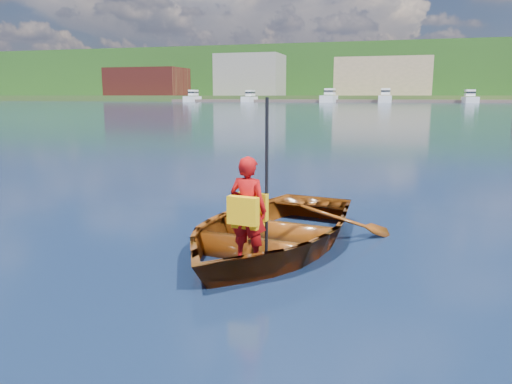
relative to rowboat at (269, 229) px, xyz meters
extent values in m
plane|color=#0F2B49|center=(0.93, 0.48, -0.23)|extent=(600.00, 600.00, 0.00)
imported|color=brown|center=(0.00, 0.00, 0.00)|extent=(3.22, 4.07, 0.76)
imported|color=#AE0C0D|center=(-0.01, -0.91, 0.45)|extent=(0.47, 0.35, 1.17)
cube|color=yellow|center=(-0.03, -1.03, 0.47)|extent=(0.35, 0.16, 0.30)
cube|color=yellow|center=(0.01, -0.79, 0.47)|extent=(0.35, 0.14, 0.30)
cube|color=yellow|center=(-0.01, -0.91, 0.29)|extent=(0.33, 0.27, 0.05)
cylinder|color=black|center=(0.17, -0.79, 0.76)|extent=(0.04, 0.04, 1.77)
cube|color=#365D24|center=(0.93, 190.48, 0.77)|extent=(400.00, 80.00, 2.00)
cube|color=#2F471C|center=(0.93, 240.48, 10.77)|extent=(400.00, 100.00, 22.00)
cube|color=brown|center=(11.44, 148.48, 0.17)|extent=(159.97, 12.96, 0.80)
cube|color=brown|center=(-89.07, 165.48, 6.77)|extent=(28.00, 16.00, 10.00)
cube|color=gray|center=(-49.07, 165.48, 8.77)|extent=(22.00, 16.00, 14.00)
cube|color=tan|center=(-4.07, 165.48, 7.77)|extent=(30.00, 16.00, 12.00)
cube|color=white|center=(-61.83, 143.48, 0.56)|extent=(2.57, 9.18, 1.97)
cube|color=white|center=(-61.83, 144.40, 2.64)|extent=(1.80, 4.13, 1.80)
cube|color=black|center=(-61.83, 144.40, 2.74)|extent=(1.85, 4.32, 0.50)
cube|color=white|center=(-42.89, 143.48, 0.51)|extent=(2.70, 9.64, 1.85)
cube|color=white|center=(-42.89, 144.44, 2.52)|extent=(1.89, 4.34, 1.80)
cube|color=black|center=(-42.89, 144.44, 2.62)|extent=(1.94, 4.53, 0.50)
cube|color=white|center=(-18.42, 143.48, 0.67)|extent=(3.74, 13.35, 2.24)
cube|color=white|center=(-18.42, 144.82, 2.91)|extent=(2.62, 6.01, 1.80)
cube|color=black|center=(-18.42, 144.82, 3.01)|extent=(2.69, 6.28, 0.50)
cube|color=white|center=(-2.37, 143.48, 0.66)|extent=(3.45, 12.34, 2.22)
cube|color=white|center=(-2.37, 144.71, 2.89)|extent=(2.42, 5.55, 1.80)
cube|color=black|center=(-2.37, 144.71, 2.99)|extent=(2.49, 5.80, 0.50)
cube|color=white|center=(20.07, 143.48, 0.49)|extent=(3.33, 11.91, 1.79)
cube|color=white|center=(20.07, 144.67, 2.46)|extent=(2.33, 5.36, 1.80)
cube|color=black|center=(20.07, 144.67, 2.56)|extent=(2.40, 5.60, 0.50)
cylinder|color=#382314|center=(-46.76, 269.94, 19.58)|extent=(0.80, 0.80, 3.83)
sphere|color=#336020|center=(-46.76, 269.94, 24.68)|extent=(7.15, 7.15, 7.15)
cylinder|color=#382314|center=(-56.56, 240.96, 13.37)|extent=(0.80, 0.80, 3.02)
sphere|color=#336020|center=(-56.56, 240.96, 17.40)|extent=(5.63, 5.63, 5.63)
cylinder|color=#382314|center=(-94.88, 231.58, 11.87)|extent=(0.80, 0.80, 3.77)
sphere|color=#336020|center=(-94.88, 231.58, 16.90)|extent=(7.04, 7.04, 7.04)
cylinder|color=#382314|center=(-120.13, 276.10, 20.55)|extent=(0.80, 0.80, 3.31)
sphere|color=#336020|center=(-120.13, 276.10, 24.96)|extent=(6.18, 6.18, 6.18)
cylinder|color=#382314|center=(-56.61, 196.25, 4.76)|extent=(0.80, 0.80, 3.67)
sphere|color=#336020|center=(-56.61, 196.25, 9.65)|extent=(6.85, 6.85, 6.85)
cylinder|color=#382314|center=(-70.34, 216.70, 8.85)|extent=(0.80, 0.80, 3.67)
sphere|color=#336020|center=(-70.34, 216.70, 13.75)|extent=(6.86, 6.86, 6.86)
cylinder|color=#382314|center=(40.19, 201.38, 6.04)|extent=(0.80, 0.80, 4.18)
sphere|color=#336020|center=(40.19, 201.38, 11.61)|extent=(7.80, 7.80, 7.80)
cylinder|color=#382314|center=(-76.94, 279.52, 20.99)|extent=(0.80, 0.80, 2.82)
sphere|color=#336020|center=(-76.94, 279.52, 24.74)|extent=(5.26, 5.26, 5.26)
cylinder|color=#382314|center=(-98.74, 254.13, 16.55)|extent=(0.80, 0.80, 4.10)
sphere|color=#336020|center=(-98.74, 254.13, 22.02)|extent=(7.66, 7.66, 7.66)
cylinder|color=#382314|center=(-147.89, 196.13, 4.14)|extent=(0.80, 0.80, 2.48)
sphere|color=#336020|center=(-147.89, 196.13, 7.44)|extent=(4.62, 4.62, 4.62)
cylinder|color=#382314|center=(1.55, 211.28, 7.50)|extent=(0.80, 0.80, 3.15)
sphere|color=#336020|center=(1.55, 211.28, 11.70)|extent=(5.88, 5.88, 5.88)
camera|label=1|loc=(1.50, -5.92, 1.66)|focal=35.00mm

